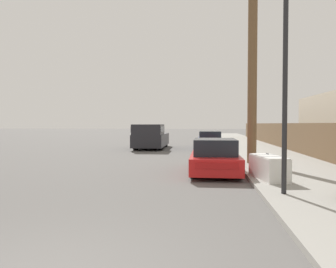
{
  "coord_description": "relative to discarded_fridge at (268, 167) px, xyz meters",
  "views": [
    {
      "loc": [
        1.83,
        -3.23,
        1.82
      ],
      "look_at": [
        0.12,
        11.81,
        1.34
      ],
      "focal_mm": 35.0,
      "sensor_mm": 36.0,
      "label": 1
    }
  ],
  "objects": [
    {
      "name": "car_parked_mid",
      "position": [
        -1.59,
        13.55,
        0.13
      ],
      "size": [
        1.75,
        4.58,
        1.28
      ],
      "rotation": [
        0.0,
        0.0,
        -0.0
      ],
      "color": "#2D478C",
      "rests_on": "ground"
    },
    {
      "name": "wooden_fence",
      "position": [
        3.48,
        12.7,
        0.51
      ],
      "size": [
        0.08,
        42.66,
        1.73
      ],
      "primitive_type": "cube",
      "color": "brown",
      "rests_on": "sidewalk_curb"
    },
    {
      "name": "parked_sports_car_red",
      "position": [
        -1.59,
        1.78,
        0.1
      ],
      "size": [
        1.73,
        4.26,
        1.27
      ],
      "rotation": [
        0.0,
        0.0,
        0.0
      ],
      "color": "red",
      "rests_on": "ground"
    },
    {
      "name": "discarded_fridge",
      "position": [
        0.0,
        0.0,
        0.0
      ],
      "size": [
        0.97,
        1.92,
        0.74
      ],
      "rotation": [
        0.0,
        0.0,
        0.18
      ],
      "color": "silver",
      "rests_on": "sidewalk_curb"
    },
    {
      "name": "sidewalk_curb",
      "position": [
        1.53,
        16.44,
        -0.42
      ],
      "size": [
        4.2,
        63.0,
        0.12
      ],
      "primitive_type": "cube",
      "color": "gray",
      "rests_on": "ground"
    },
    {
      "name": "pickup_truck",
      "position": [
        -5.85,
        12.95,
        0.41
      ],
      "size": [
        2.18,
        5.56,
        1.77
      ],
      "rotation": [
        0.0,
        0.0,
        3.16
      ],
      "color": "#232328",
      "rests_on": "ground"
    },
    {
      "name": "street_lamp",
      "position": [
        -0.04,
        -2.15,
        2.5
      ],
      "size": [
        0.26,
        0.26,
        4.95
      ],
      "color": "#232326",
      "rests_on": "sidewalk_curb"
    },
    {
      "name": "utility_pole",
      "position": [
        0.06,
        4.1,
        4.43
      ],
      "size": [
        1.8,
        0.39,
        9.44
      ],
      "color": "brown",
      "rests_on": "sidewalk_curb"
    }
  ]
}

